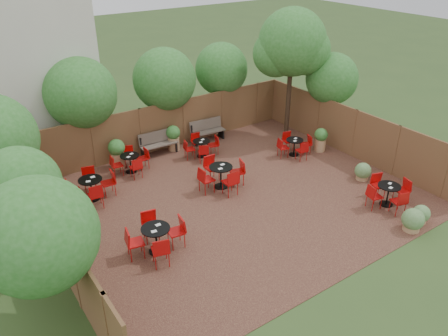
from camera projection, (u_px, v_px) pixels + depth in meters
ground at (233, 199)px, 15.56m from camera, size 80.00×80.00×0.00m
courtyard_paving at (233, 199)px, 15.55m from camera, size 12.00×10.00×0.02m
fence_back at (163, 127)px, 18.73m from camera, size 12.00×0.08×2.00m
fence_left at (52, 234)px, 12.07m from camera, size 0.08×10.00×2.00m
fence_right at (354, 133)px, 18.11m from camera, size 0.08×10.00×2.00m
neighbour_building at (18, 55)px, 17.25m from camera, size 5.00×4.00×8.00m
overhang_foliage at (131, 110)px, 15.50m from camera, size 15.67×10.81×2.73m
courtyard_tree at (292, 46)px, 18.61m from camera, size 2.92×2.85×5.56m
park_bench_left at (158, 143)px, 18.44m from camera, size 1.58×0.56×0.96m
park_bench_right at (207, 130)px, 19.65m from camera, size 1.57×0.59×0.95m
bistro_tables at (208, 180)px, 15.80m from camera, size 9.66×8.60×0.95m
planters at (146, 152)px, 17.46m from camera, size 11.49×4.25×1.18m
low_shrubs at (397, 202)px, 14.73m from camera, size 1.96×3.67×0.74m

